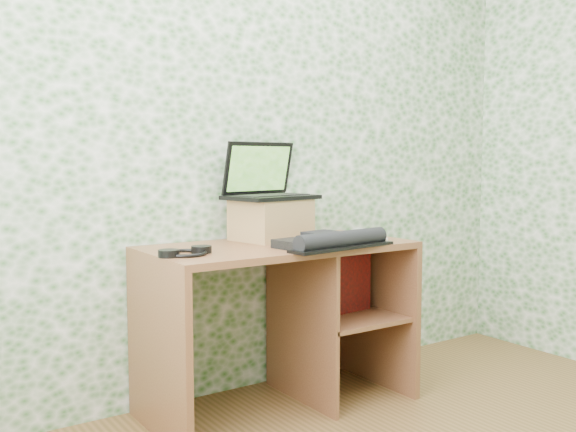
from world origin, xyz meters
TOP-DOWN VIEW (x-y plane):
  - wall_back at (0.00, 1.75)m, footprint 3.50×0.00m
  - desk at (0.08, 1.47)m, footprint 1.20×0.60m
  - riser at (0.05, 1.58)m, footprint 0.36×0.32m
  - laptop at (0.05, 1.63)m, footprint 0.45×0.35m
  - keyboard at (0.15, 1.24)m, footprint 0.55×0.33m
  - headphones at (-0.49, 1.37)m, footprint 0.24×0.20m
  - notepad at (0.42, 1.41)m, footprint 0.25×0.31m
  - mouse at (0.42, 1.38)m, footprint 0.07×0.10m
  - pen at (0.47, 1.49)m, footprint 0.04×0.14m
  - red_box at (0.41, 1.44)m, footprint 0.24×0.09m

SIDE VIEW (x-z plane):
  - desk at x=0.08m, z-range 0.11..0.86m
  - red_box at x=0.41m, z-range 0.39..0.67m
  - notepad at x=0.42m, z-range 0.75..0.76m
  - headphones at x=-0.49m, z-range 0.75..0.78m
  - pen at x=0.47m, z-range 0.76..0.77m
  - keyboard at x=0.15m, z-range 0.74..0.81m
  - mouse at x=0.42m, z-range 0.76..0.79m
  - riser at x=0.05m, z-range 0.75..0.94m
  - laptop at x=0.05m, z-range 0.87..1.14m
  - wall_back at x=0.00m, z-range -0.45..3.05m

